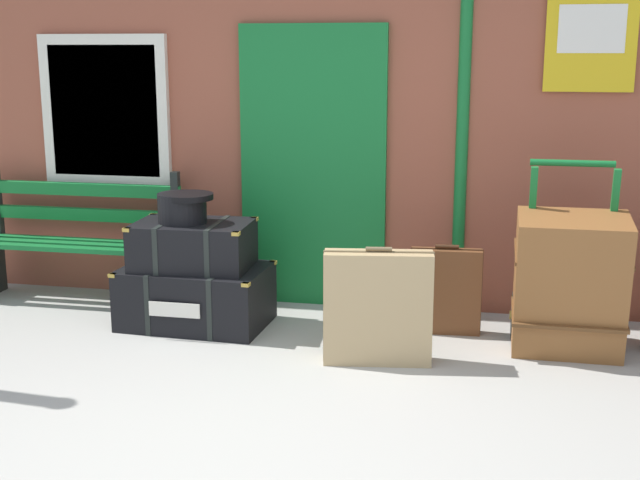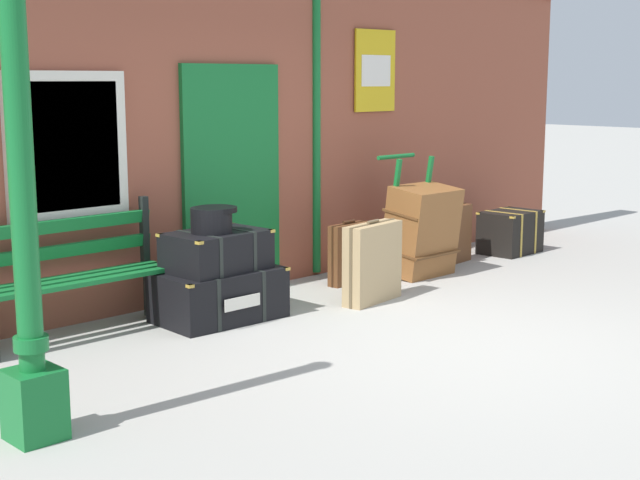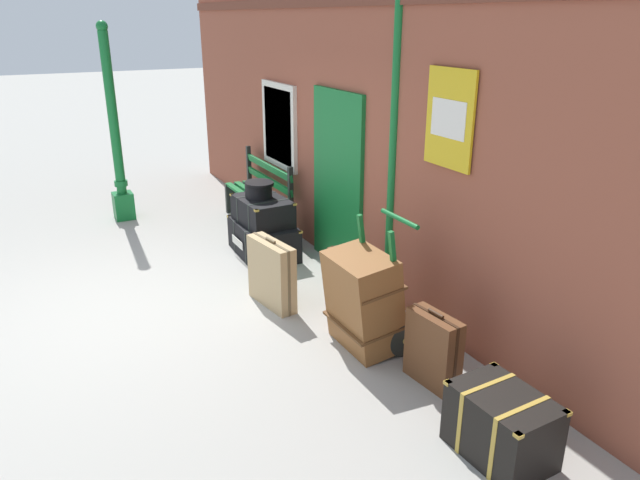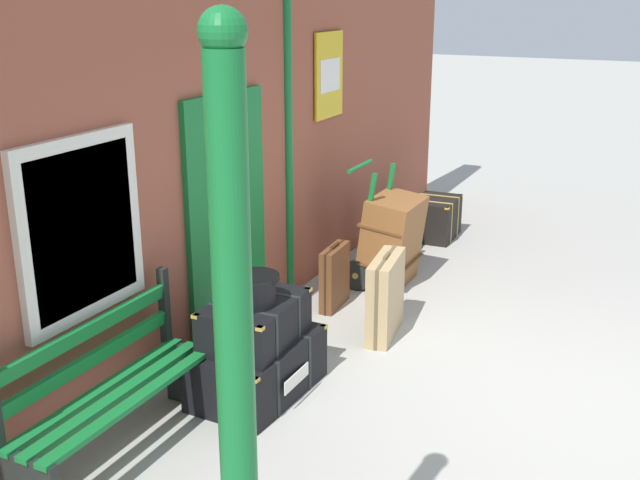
{
  "view_description": "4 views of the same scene",
  "coord_description": "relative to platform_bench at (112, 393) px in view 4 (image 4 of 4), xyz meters",
  "views": [
    {
      "loc": [
        1.24,
        -3.66,
        1.91
      ],
      "look_at": [
        0.13,
        1.69,
        0.67
      ],
      "focal_mm": 47.15,
      "sensor_mm": 36.0,
      "label": 1
    },
    {
      "loc": [
        -5.33,
        -4.08,
        1.97
      ],
      "look_at": [
        0.21,
        1.58,
        0.57
      ],
      "focal_mm": 51.33,
      "sensor_mm": 36.0,
      "label": 2
    },
    {
      "loc": [
        5.83,
        -0.91,
        2.86
      ],
      "look_at": [
        0.93,
        1.67,
        0.78
      ],
      "focal_mm": 33.39,
      "sensor_mm": 36.0,
      "label": 3
    },
    {
      "loc": [
        -5.19,
        -0.91,
        2.86
      ],
      "look_at": [
        0.53,
        1.88,
        0.79
      ],
      "focal_mm": 43.42,
      "sensor_mm": 36.0,
      "label": 4
    }
  ],
  "objects": [
    {
      "name": "porters_trolley",
      "position": [
        3.63,
        -0.31,
        -0.17
      ],
      "size": [
        0.71,
        0.56,
        1.21
      ],
      "color": "black",
      "rests_on": "ground"
    },
    {
      "name": "corner_trunk",
      "position": [
        5.32,
        -0.4,
        -0.2
      ],
      "size": [
        0.71,
        0.52,
        0.49
      ],
      "color": "black",
      "rests_on": "ground"
    },
    {
      "name": "suitcase_umber",
      "position": [
        2.46,
        -0.88,
        -0.09
      ],
      "size": [
        0.69,
        0.29,
        0.75
      ],
      "color": "tan",
      "rests_on": "ground"
    },
    {
      "name": "steamer_trunk_middle",
      "position": [
        1.09,
        -0.4,
        0.14
      ],
      "size": [
        0.83,
        0.58,
        0.33
      ],
      "color": "black",
      "rests_on": "steamer_trunk_base"
    },
    {
      "name": "large_brown_trunk",
      "position": [
        3.63,
        -0.48,
        0.02
      ],
      "size": [
        0.7,
        0.54,
        0.93
      ],
      "color": "brown",
      "rests_on": "ground"
    },
    {
      "name": "brick_facade",
      "position": [
        1.87,
        0.44,
        1.15
      ],
      "size": [
        10.4,
        0.35,
        3.2
      ],
      "color": "brown",
      "rests_on": "ground"
    },
    {
      "name": "ground_plane",
      "position": [
        1.89,
        -2.16,
        -0.44
      ],
      "size": [
        60.0,
        60.0,
        0.0
      ],
      "primitive_type": "plane",
      "color": "#A3A099"
    },
    {
      "name": "suitcase_oxblood",
      "position": [
        2.84,
        -0.22,
        -0.15
      ],
      "size": [
        0.49,
        0.16,
        0.63
      ],
      "color": "brown",
      "rests_on": "ground"
    },
    {
      "name": "steamer_trunk_base",
      "position": [
        1.1,
        -0.41,
        -0.23
      ],
      "size": [
        1.04,
        0.69,
        0.43
      ],
      "color": "black",
      "rests_on": "ground"
    },
    {
      "name": "suitcase_tan",
      "position": [
        4.4,
        -0.28,
        -0.13
      ],
      "size": [
        0.51,
        0.24,
        0.66
      ],
      "color": "brown",
      "rests_on": "ground"
    },
    {
      "name": "platform_bench",
      "position": [
        0.0,
        0.0,
        0.0
      ],
      "size": [
        1.6,
        0.43,
        1.01
      ],
      "color": "#146B2D",
      "rests_on": "ground"
    },
    {
      "name": "round_hatbox",
      "position": [
        1.04,
        -0.42,
        0.41
      ],
      "size": [
        0.39,
        0.35,
        0.21
      ],
      "color": "black",
      "rests_on": "steamer_trunk_middle"
    }
  ]
}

